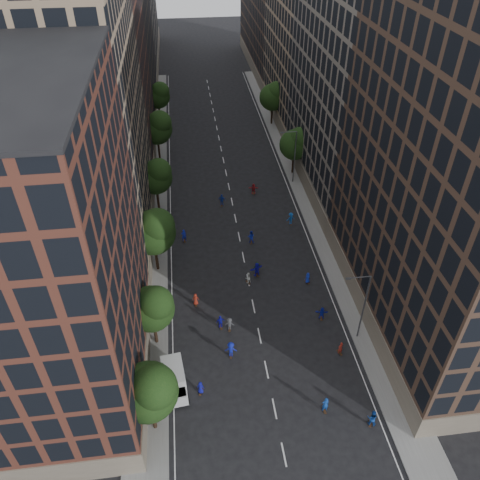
% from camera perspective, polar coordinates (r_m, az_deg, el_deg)
% --- Properties ---
extents(ground, '(240.00, 240.00, 0.00)m').
position_cam_1_polar(ground, '(72.38, -0.94, 4.49)').
color(ground, black).
rests_on(ground, ground).
extents(sidewalk_left, '(4.00, 105.00, 0.15)m').
position_cam_1_polar(sidewalk_left, '(78.60, -10.36, 6.85)').
color(sidewalk_left, slate).
rests_on(sidewalk_left, ground).
extents(sidewalk_right, '(4.00, 105.00, 0.15)m').
position_cam_1_polar(sidewalk_right, '(80.54, 7.04, 8.02)').
color(sidewalk_right, slate).
rests_on(sidewalk_right, ground).
extents(bldg_left_a, '(14.00, 22.00, 30.00)m').
position_cam_1_polar(bldg_left_a, '(41.75, -23.13, -2.39)').
color(bldg_left_a, '#532A1F').
rests_on(bldg_left_a, ground).
extents(bldg_left_b, '(14.00, 26.00, 34.00)m').
position_cam_1_polar(bldg_left_b, '(60.90, -19.15, 13.78)').
color(bldg_left_b, '#947C61').
rests_on(bldg_left_b, ground).
extents(bldg_left_c, '(14.00, 20.00, 28.00)m').
position_cam_1_polar(bldg_left_c, '(83.15, -16.42, 18.38)').
color(bldg_left_c, '#532A1F').
rests_on(bldg_left_c, ground).
extents(bldg_left_d, '(14.00, 28.00, 32.00)m').
position_cam_1_polar(bldg_left_d, '(105.50, -15.20, 23.74)').
color(bldg_left_d, '#2E241E').
rests_on(bldg_left_d, ground).
extents(bldg_left_e, '(14.00, 40.00, 26.00)m').
position_cam_1_polar(bldg_left_e, '(139.19, -13.68, 25.95)').
color(bldg_left_e, '#6C6259').
rests_on(bldg_left_e, ground).
extents(bldg_right_a, '(14.00, 30.00, 36.00)m').
position_cam_1_polar(bldg_right_a, '(48.51, 25.61, 7.12)').
color(bldg_right_a, '#453025').
rests_on(bldg_right_a, ground).
extents(bldg_right_b, '(14.00, 28.00, 33.00)m').
position_cam_1_polar(bldg_right_b, '(72.73, 14.37, 18.08)').
color(bldg_right_b, '#6C6259').
rests_on(bldg_right_b, ground).
extents(bldg_right_c, '(14.00, 26.00, 35.00)m').
position_cam_1_polar(bldg_right_c, '(97.09, 8.94, 24.25)').
color(bldg_right_c, '#947C61').
rests_on(bldg_right_c, ground).
extents(bldg_right_d, '(14.00, 40.00, 30.00)m').
position_cam_1_polar(bldg_right_d, '(128.99, 4.78, 26.77)').
color(bldg_right_d, '#453025').
rests_on(bldg_right_d, ground).
extents(tree_left_0, '(5.20, 5.20, 8.83)m').
position_cam_1_polar(tree_left_0, '(41.82, -10.92, -17.57)').
color(tree_left_0, black).
rests_on(tree_left_0, ground).
extents(tree_left_1, '(4.80, 4.80, 8.21)m').
position_cam_1_polar(tree_left_1, '(48.51, -10.59, -8.07)').
color(tree_left_1, black).
rests_on(tree_left_1, ground).
extents(tree_left_2, '(5.60, 5.60, 9.45)m').
position_cam_1_polar(tree_left_2, '(57.02, -10.42, 1.15)').
color(tree_left_2, black).
rests_on(tree_left_2, ground).
extents(tree_left_3, '(5.00, 5.00, 8.58)m').
position_cam_1_polar(tree_left_3, '(69.06, -10.18, 7.73)').
color(tree_left_3, black).
rests_on(tree_left_3, ground).
extents(tree_left_4, '(5.40, 5.40, 9.08)m').
position_cam_1_polar(tree_left_4, '(83.17, -10.03, 13.41)').
color(tree_left_4, black).
rests_on(tree_left_4, ground).
extents(tree_left_5, '(4.80, 4.80, 8.33)m').
position_cam_1_polar(tree_left_5, '(98.14, -9.90, 17.04)').
color(tree_left_5, black).
rests_on(tree_left_5, ground).
extents(tree_right_a, '(5.00, 5.00, 8.39)m').
position_cam_1_polar(tree_right_a, '(78.09, 6.85, 11.66)').
color(tree_right_a, black).
rests_on(tree_right_a, ground).
extents(tree_right_b, '(5.20, 5.20, 8.83)m').
position_cam_1_polar(tree_right_b, '(95.85, 4.14, 17.15)').
color(tree_right_b, black).
rests_on(tree_right_b, ground).
extents(streetlamp_near, '(2.64, 0.22, 9.06)m').
position_cam_1_polar(streetlamp_near, '(50.18, 14.70, -7.55)').
color(streetlamp_near, '#595B60').
rests_on(streetlamp_near, ground).
extents(streetlamp_far, '(2.64, 0.22, 9.06)m').
position_cam_1_polar(streetlamp_far, '(75.61, 6.54, 10.36)').
color(streetlamp_far, '#595B60').
rests_on(streetlamp_far, ground).
extents(cargo_van, '(2.73, 4.89, 2.49)m').
position_cam_1_polar(cargo_van, '(47.84, -8.02, -16.52)').
color(cargo_van, silver).
rests_on(cargo_van, ground).
extents(skater_0, '(0.84, 0.68, 1.49)m').
position_cam_1_polar(skater_0, '(47.74, -4.83, -17.51)').
color(skater_0, '#11138D').
rests_on(skater_0, ground).
extents(skater_1, '(0.70, 0.48, 1.85)m').
position_cam_1_polar(skater_1, '(47.04, 10.34, -19.14)').
color(skater_1, '#1442A4').
rests_on(skater_1, ground).
extents(skater_2, '(1.12, 1.01, 1.89)m').
position_cam_1_polar(skater_2, '(47.18, 15.78, -20.16)').
color(skater_2, '#123D95').
rests_on(skater_2, ground).
extents(skater_3, '(1.35, 0.91, 1.94)m').
position_cam_1_polar(skater_3, '(50.06, -1.12, -13.23)').
color(skater_3, '#131FA0').
rests_on(skater_3, ground).
extents(skater_4, '(1.06, 0.57, 1.73)m').
position_cam_1_polar(skater_4, '(52.71, -2.39, -9.97)').
color(skater_4, '#1515B1').
rests_on(skater_4, ground).
extents(skater_5, '(1.54, 0.70, 1.60)m').
position_cam_1_polar(skater_5, '(54.43, 9.94, -8.80)').
color(skater_5, '#1421A3').
rests_on(skater_5, ground).
extents(skater_6, '(0.78, 0.51, 1.58)m').
position_cam_1_polar(skater_6, '(55.41, -5.44, -7.23)').
color(skater_6, maroon).
rests_on(skater_6, ground).
extents(skater_7, '(0.67, 0.56, 1.58)m').
position_cam_1_polar(skater_7, '(51.50, 12.14, -12.76)').
color(skater_7, maroon).
rests_on(skater_7, ground).
extents(skater_8, '(0.92, 0.84, 1.54)m').
position_cam_1_polar(skater_8, '(57.85, 0.99, -4.67)').
color(skater_8, silver).
rests_on(skater_8, ground).
extents(skater_9, '(1.14, 0.78, 1.63)m').
position_cam_1_polar(skater_9, '(52.53, -1.28, -10.23)').
color(skater_9, '#45464B').
rests_on(skater_9, ground).
extents(skater_10, '(1.08, 0.63, 1.73)m').
position_cam_1_polar(skater_10, '(59.19, 2.11, -3.39)').
color(skater_10, '#1A591E').
rests_on(skater_10, ground).
extents(skater_11, '(1.84, 1.22, 1.90)m').
position_cam_1_polar(skater_11, '(58.78, 2.06, -3.62)').
color(skater_11, '#1B17BD').
rests_on(skater_11, ground).
extents(skater_12, '(0.86, 0.73, 1.49)m').
position_cam_1_polar(skater_12, '(58.49, 8.25, -4.62)').
color(skater_12, '#152AAE').
rests_on(skater_12, ground).
extents(skater_13, '(0.78, 0.60, 1.91)m').
position_cam_1_polar(skater_13, '(64.58, -6.86, 0.52)').
color(skater_13, '#1523B2').
rests_on(skater_13, ground).
extents(skater_14, '(1.07, 0.91, 1.92)m').
position_cam_1_polar(skater_14, '(63.88, 1.34, 0.35)').
color(skater_14, '#1628B6').
rests_on(skater_14, ground).
extents(skater_15, '(1.32, 0.96, 1.85)m').
position_cam_1_polar(skater_15, '(67.80, 6.19, 2.59)').
color(skater_15, blue).
rests_on(skater_15, ground).
extents(skater_16, '(1.20, 0.77, 1.89)m').
position_cam_1_polar(skater_16, '(71.44, -2.22, 4.87)').
color(skater_16, '#1637B5').
rests_on(skater_16, ground).
extents(skater_17, '(1.65, 0.73, 1.72)m').
position_cam_1_polar(skater_17, '(74.29, 1.66, 6.23)').
color(skater_17, '#AA1C22').
rests_on(skater_17, ground).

